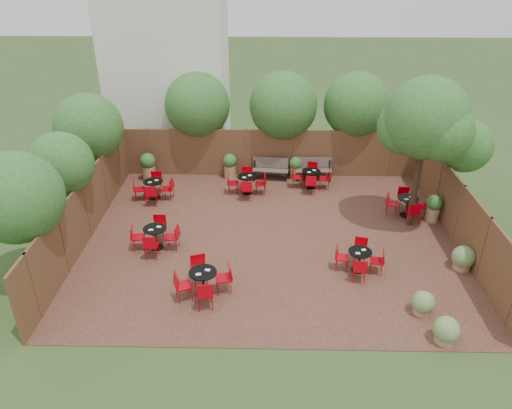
{
  "coord_description": "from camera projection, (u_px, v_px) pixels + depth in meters",
  "views": [
    {
      "loc": [
        -0.19,
        -13.64,
        8.57
      ],
      "look_at": [
        -0.49,
        0.5,
        1.0
      ],
      "focal_mm": 34.09,
      "sensor_mm": 36.0,
      "label": 1
    }
  ],
  "objects": [
    {
      "name": "low_shrubs",
      "position": [
        447.0,
        292.0,
        13.02
      ],
      "size": [
        2.4,
        3.74,
        0.74
      ],
      "color": "#A07350",
      "rests_on": "courtyard_paving"
    },
    {
      "name": "ground",
      "position": [
        271.0,
        238.0,
        16.06
      ],
      "size": [
        80.0,
        80.0,
        0.0
      ],
      "primitive_type": "plane",
      "color": "#354F23",
      "rests_on": "ground"
    },
    {
      "name": "park_bench_right",
      "position": [
        313.0,
        169.0,
        19.87
      ],
      "size": [
        1.5,
        0.55,
        0.91
      ],
      "rotation": [
        0.0,
        0.0,
        0.05
      ],
      "color": "brown",
      "rests_on": "courtyard_paving"
    },
    {
      "name": "planters",
      "position": [
        253.0,
        174.0,
        19.2
      ],
      "size": [
        11.21,
        3.99,
        1.14
      ],
      "color": "#A07350",
      "rests_on": "courtyard_paving"
    },
    {
      "name": "courtyard_tree",
      "position": [
        426.0,
        123.0,
        15.11
      ],
      "size": [
        2.75,
        2.65,
        5.11
      ],
      "rotation": [
        0.0,
        0.0,
        -0.37
      ],
      "color": "black",
      "rests_on": "courtyard_paving"
    },
    {
      "name": "neighbour_building",
      "position": [
        169.0,
        63.0,
        21.31
      ],
      "size": [
        5.0,
        4.0,
        8.0
      ],
      "primitive_type": "cube",
      "color": "silver",
      "rests_on": "ground"
    },
    {
      "name": "fence_right",
      "position": [
        459.0,
        214.0,
        15.47
      ],
      "size": [
        0.08,
        10.0,
        2.0
      ],
      "primitive_type": "cube",
      "color": "brown",
      "rests_on": "ground"
    },
    {
      "name": "fence_back",
      "position": [
        270.0,
        153.0,
        19.99
      ],
      "size": [
        12.0,
        0.08,
        2.0
      ],
      "primitive_type": "cube",
      "color": "brown",
      "rests_on": "ground"
    },
    {
      "name": "fence_left",
      "position": [
        86.0,
        210.0,
        15.7
      ],
      "size": [
        0.08,
        10.0,
        2.0
      ],
      "primitive_type": "cube",
      "color": "brown",
      "rests_on": "ground"
    },
    {
      "name": "overhang_foliage",
      "position": [
        221.0,
        124.0,
        17.84
      ],
      "size": [
        15.44,
        10.88,
        2.75
      ],
      "color": "#285C1E",
      "rests_on": "ground"
    },
    {
      "name": "park_bench_left",
      "position": [
        271.0,
        168.0,
        19.91
      ],
      "size": [
        1.49,
        0.63,
        0.89
      ],
      "rotation": [
        0.0,
        0.0,
        -0.11
      ],
      "color": "brown",
      "rests_on": "courtyard_paving"
    },
    {
      "name": "bistro_tables",
      "position": [
        259.0,
        214.0,
        16.61
      ],
      "size": [
        10.73,
        8.31,
        0.87
      ],
      "color": "black",
      "rests_on": "courtyard_paving"
    },
    {
      "name": "courtyard_paving",
      "position": [
        271.0,
        238.0,
        16.05
      ],
      "size": [
        12.0,
        10.0,
        0.02
      ],
      "primitive_type": "cube",
      "color": "#361B16",
      "rests_on": "ground"
    }
  ]
}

